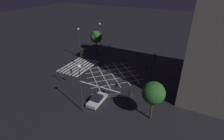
# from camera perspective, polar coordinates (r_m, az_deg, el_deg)

# --- Properties ---
(ground_plane) EXTENTS (200.00, 200.00, 0.00)m
(ground_plane) POSITION_cam_1_polar(r_m,az_deg,el_deg) (38.14, 0.00, -1.38)
(ground_plane) COLOR black
(road_markings) EXTENTS (13.78, 18.80, 0.01)m
(road_markings) POSITION_cam_1_polar(r_m,az_deg,el_deg) (40.52, -7.39, 0.21)
(road_markings) COLOR silver
(road_markings) RESTS_ON ground_plane
(traffic_light_sw_cross) EXTENTS (0.36, 2.70, 3.36)m
(traffic_light_sw_cross) POSITION_cam_1_polar(r_m,az_deg,el_deg) (45.98, -1.88, 7.16)
(traffic_light_sw_cross) COLOR #2D2D30
(traffic_light_sw_cross) RESTS_ON ground_plane
(traffic_light_median_north) EXTENTS (0.36, 0.39, 4.16)m
(traffic_light_median_north) POSITION_cam_1_polar(r_m,az_deg,el_deg) (33.86, 11.15, -0.20)
(traffic_light_median_north) COLOR #2D2D30
(traffic_light_median_north) RESTS_ON ground_plane
(traffic_light_nw_main) EXTENTS (0.39, 0.36, 3.39)m
(traffic_light_nw_main) POSITION_cam_1_polar(r_m,az_deg,el_deg) (41.40, 13.73, 3.93)
(traffic_light_nw_main) COLOR #2D2D30
(traffic_light_nw_main) RESTS_ON ground_plane
(traffic_light_median_south) EXTENTS (0.36, 0.39, 4.32)m
(traffic_light_median_south) POSITION_cam_1_polar(r_m,az_deg,el_deg) (40.60, -9.77, 4.87)
(traffic_light_median_south) COLOR #2D2D30
(traffic_light_median_south) RESTS_ON ground_plane
(traffic_light_ne_cross) EXTENTS (0.36, 2.54, 3.67)m
(traffic_light_ne_cross) POSITION_cam_1_polar(r_m,az_deg,el_deg) (28.53, 3.14, -5.93)
(traffic_light_ne_cross) COLOR #2D2D30
(traffic_light_ne_cross) RESTS_ON ground_plane
(traffic_light_se_cross) EXTENTS (0.36, 2.94, 3.81)m
(traffic_light_se_cross) POSITION_cam_1_polar(r_m,az_deg,el_deg) (34.18, -14.51, -0.58)
(traffic_light_se_cross) COLOR #2D2D30
(traffic_light_se_cross) RESTS_ON ground_plane
(street_lamp_east) EXTENTS (0.59, 0.59, 8.16)m
(street_lamp_east) POSITION_cam_1_polar(r_m,az_deg,el_deg) (25.01, -10.45, -2.30)
(street_lamp_east) COLOR #2D2D30
(street_lamp_east) RESTS_ON ground_plane
(street_lamp_west) EXTENTS (0.52, 0.52, 8.75)m
(street_lamp_west) POSITION_cam_1_polar(r_m,az_deg,el_deg) (45.96, -3.95, 11.92)
(street_lamp_west) COLOR #2D2D30
(street_lamp_west) RESTS_ON ground_plane
(street_lamp_far) EXTENTS (0.50, 0.50, 7.94)m
(street_lamp_far) POSITION_cam_1_polar(r_m,az_deg,el_deg) (44.98, -10.73, 10.40)
(street_lamp_far) COLOR #2D2D30
(street_lamp_far) RESTS_ON ground_plane
(street_tree_near) EXTENTS (3.25, 3.25, 6.17)m
(street_tree_near) POSITION_cam_1_polar(r_m,az_deg,el_deg) (24.78, 13.39, -7.37)
(street_tree_near) COLOR #473323
(street_tree_near) RESTS_ON ground_plane
(street_tree_far) EXTENTS (3.37, 3.37, 5.95)m
(street_tree_far) POSITION_cam_1_polar(r_m,az_deg,el_deg) (49.58, -5.20, 10.73)
(street_tree_far) COLOR #473323
(street_tree_far) RESTS_ON ground_plane
(waiting_car) EXTENTS (4.15, 1.82, 1.25)m
(waiting_car) POSITION_cam_1_polar(r_m,az_deg,el_deg) (29.59, -4.87, -9.62)
(waiting_car) COLOR silver
(waiting_car) RESTS_ON ground_plane
(pedestrian_railing) EXTENTS (3.18, 6.19, 1.05)m
(pedestrian_railing) POSITION_cam_1_polar(r_m,az_deg,el_deg) (30.24, 0.00, -8.40)
(pedestrian_railing) COLOR #B7B7BC
(pedestrian_railing) RESTS_ON ground_plane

